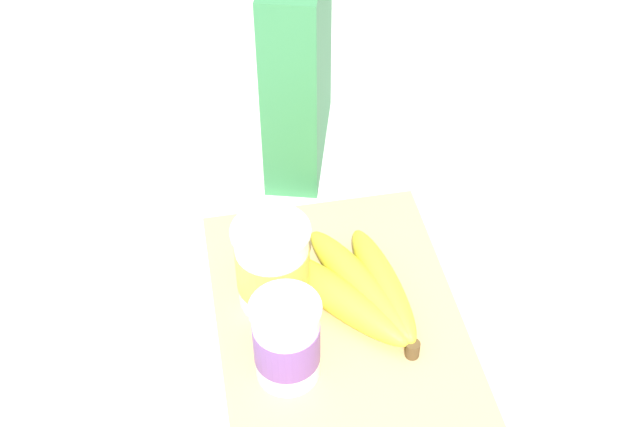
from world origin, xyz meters
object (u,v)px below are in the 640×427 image
(cereal_box, at_px, (298,61))
(banana_bunch, at_px, (360,289))
(yogurt_cup_back, at_px, (273,265))
(cutting_board, at_px, (340,330))
(yogurt_cup_front, at_px, (287,341))

(cereal_box, xyz_separation_m, banana_bunch, (-0.28, -0.01, -0.09))
(yogurt_cup_back, bearing_deg, banana_bunch, -102.95)
(yogurt_cup_back, bearing_deg, cereal_box, -15.35)
(yogurt_cup_back, xyz_separation_m, banana_bunch, (-0.02, -0.08, -0.03))
(cutting_board, height_order, cereal_box, cereal_box)
(yogurt_cup_front, xyz_separation_m, yogurt_cup_back, (0.09, -0.00, 0.00))
(yogurt_cup_front, relative_size, yogurt_cup_back, 0.96)
(yogurt_cup_front, distance_m, banana_bunch, 0.12)
(cutting_board, relative_size, yogurt_cup_front, 3.69)
(cereal_box, bearing_deg, cutting_board, -165.93)
(yogurt_cup_front, bearing_deg, cutting_board, -52.59)
(yogurt_cup_back, relative_size, banana_bunch, 0.55)
(banana_bunch, bearing_deg, yogurt_cup_front, 130.23)
(cutting_board, xyz_separation_m, yogurt_cup_back, (0.05, 0.06, 0.06))
(cutting_board, bearing_deg, cereal_box, -2.28)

